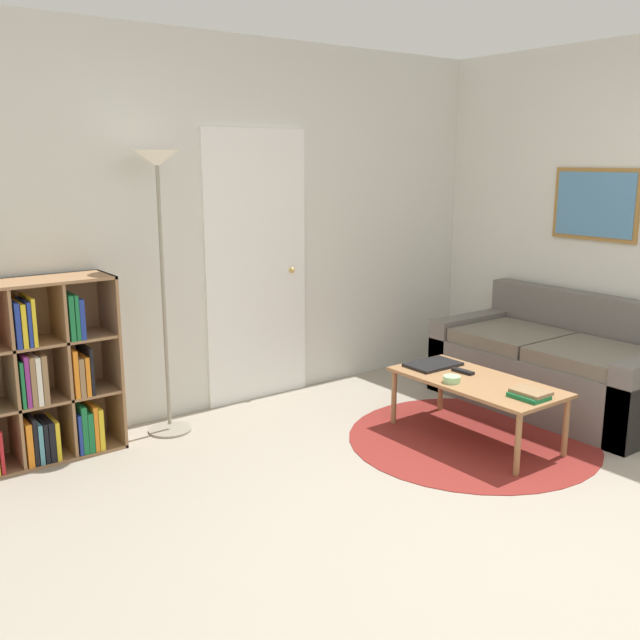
{
  "coord_description": "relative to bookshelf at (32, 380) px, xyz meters",
  "views": [
    {
      "loc": [
        -2.6,
        -1.82,
        1.77
      ],
      "look_at": [
        -0.17,
        1.43,
        0.85
      ],
      "focal_mm": 40.0,
      "sensor_mm": 36.0,
      "label": 1
    }
  ],
  "objects": [
    {
      "name": "bookshelf",
      "position": [
        0.0,
        0.0,
        0.0
      ],
      "size": [
        0.93,
        0.34,
        1.09
      ],
      "color": "#936B47",
      "rests_on": "ground_plane"
    },
    {
      "name": "floor_lamp",
      "position": [
        0.83,
        -0.06,
        1.0
      ],
      "size": [
        0.29,
        0.29,
        1.82
      ],
      "color": "gray",
      "rests_on": "ground_plane"
    },
    {
      "name": "ground_plane",
      "position": [
        1.56,
        -2.42,
        -0.5
      ],
      "size": [
        14.0,
        14.0,
        0.0
      ],
      "primitive_type": "plane",
      "color": "gray"
    },
    {
      "name": "book_stack_on_table",
      "position": [
        2.33,
        -1.79,
        -0.07
      ],
      "size": [
        0.18,
        0.21,
        0.05
      ],
      "color": "#196B38",
      "rests_on": "coffee_table"
    },
    {
      "name": "rug",
      "position": [
        2.33,
        -1.36,
        -0.49
      ],
      "size": [
        1.6,
        1.6,
        0.01
      ],
      "color": "maroon",
      "rests_on": "ground_plane"
    },
    {
      "name": "wall_right",
      "position": [
        3.78,
        -1.11,
        0.81
      ],
      "size": [
        0.08,
        5.61,
        2.6
      ],
      "color": "silver",
      "rests_on": "ground_plane"
    },
    {
      "name": "remote",
      "position": [
        2.39,
        -1.21,
        -0.09
      ],
      "size": [
        0.06,
        0.16,
        0.02
      ],
      "color": "black",
      "rests_on": "coffee_table"
    },
    {
      "name": "laptop",
      "position": [
        2.35,
        -0.98,
        -0.09
      ],
      "size": [
        0.36,
        0.24,
        0.02
      ],
      "color": "black",
      "rests_on": "coffee_table"
    },
    {
      "name": "bowl",
      "position": [
        2.18,
        -1.3,
        -0.08
      ],
      "size": [
        0.11,
        0.11,
        0.04
      ],
      "color": "#9ED193",
      "rests_on": "coffee_table"
    },
    {
      "name": "wall_back",
      "position": [
        1.56,
        0.21,
        0.79
      ],
      "size": [
        7.4,
        0.11,
        2.6
      ],
      "color": "silver",
      "rests_on": "ground_plane"
    },
    {
      "name": "couch",
      "position": [
        3.36,
        -1.28,
        -0.22
      ],
      "size": [
        0.89,
        1.68,
        0.8
      ],
      "color": "#66605B",
      "rests_on": "ground_plane"
    },
    {
      "name": "coffee_table",
      "position": [
        2.35,
        -1.36,
        -0.13
      ],
      "size": [
        0.53,
        1.11,
        0.4
      ],
      "color": "#996B42",
      "rests_on": "ground_plane"
    }
  ]
}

